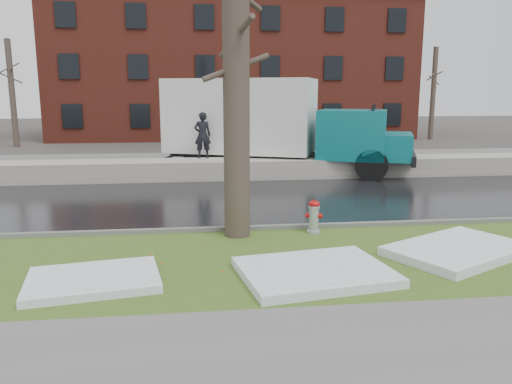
{
  "coord_description": "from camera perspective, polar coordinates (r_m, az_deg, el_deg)",
  "views": [
    {
      "loc": [
        -0.93,
        -10.53,
        3.26
      ],
      "look_at": [
        0.44,
        0.84,
        1.0
      ],
      "focal_mm": 35.0,
      "sensor_mm": 36.0,
      "label": 1
    }
  ],
  "objects": [
    {
      "name": "curb",
      "position": [
        12.0,
        -2.18,
        -4.26
      ],
      "size": [
        60.0,
        0.15,
        0.14
      ],
      "primitive_type": "cube",
      "color": "slate",
      "rests_on": "ground"
    },
    {
      "name": "snow_patch_side",
      "position": [
        11.04,
        22.08,
        -6.15
      ],
      "size": [
        3.32,
        2.9,
        0.18
      ],
      "primitive_type": "cube",
      "rotation": [
        0.0,
        0.0,
        0.49
      ],
      "color": "white",
      "rests_on": "verge"
    },
    {
      "name": "snow_patch_far",
      "position": [
        9.17,
        -18.08,
        -9.51
      ],
      "size": [
        2.44,
        1.96,
        0.14
      ],
      "primitive_type": "cube",
      "rotation": [
        0.0,
        0.0,
        0.17
      ],
      "color": "white",
      "rests_on": "verge"
    },
    {
      "name": "ground",
      "position": [
        11.06,
        -1.74,
        -5.98
      ],
      "size": [
        120.0,
        120.0,
        0.0
      ],
      "primitive_type": "plane",
      "color": "#47423D",
      "rests_on": "ground"
    },
    {
      "name": "sidewalk",
      "position": [
        6.47,
        2.48,
        -18.84
      ],
      "size": [
        60.0,
        3.0,
        0.05
      ],
      "primitive_type": "cube",
      "color": "slate",
      "rests_on": "ground"
    },
    {
      "name": "fire_hydrant",
      "position": [
        11.76,
        6.65,
        -2.62
      ],
      "size": [
        0.4,
        0.38,
        0.81
      ],
      "rotation": [
        0.0,
        0.0,
        -0.38
      ],
      "color": "#AEB1B6",
      "rests_on": "verge"
    },
    {
      "name": "bg_tree_right",
      "position": [
        38.46,
        19.6,
        10.65
      ],
      "size": [
        1.4,
        1.62,
        6.5
      ],
      "color": "brown",
      "rests_on": "ground"
    },
    {
      "name": "tree",
      "position": [
        11.16,
        -2.29,
        13.64
      ],
      "size": [
        1.52,
        1.78,
        7.35
      ],
      "rotation": [
        0.0,
        0.0,
        -0.13
      ],
      "color": "brown",
      "rests_on": "verge"
    },
    {
      "name": "parking_lot",
      "position": [
        23.77,
        -4.57,
        3.29
      ],
      "size": [
        60.0,
        9.0,
        0.03
      ],
      "primitive_type": "cube",
      "color": "slate",
      "rests_on": "ground"
    },
    {
      "name": "brick_building",
      "position": [
        40.67,
        -2.82,
        13.62
      ],
      "size": [
        26.0,
        12.0,
        10.0
      ],
      "primitive_type": "cube",
      "color": "maroon",
      "rests_on": "ground"
    },
    {
      "name": "road",
      "position": [
        15.4,
        -3.25,
        -1.01
      ],
      "size": [
        60.0,
        7.0,
        0.03
      ],
      "primitive_type": "cube",
      "color": "black",
      "rests_on": "ground"
    },
    {
      "name": "verge",
      "position": [
        9.87,
        -1.08,
        -8.0
      ],
      "size": [
        60.0,
        4.5,
        0.04
      ],
      "primitive_type": "cube",
      "color": "#34501A",
      "rests_on": "ground"
    },
    {
      "name": "snow_patch_near",
      "position": [
        9.12,
        6.74,
        -9.05
      ],
      "size": [
        2.89,
        2.39,
        0.16
      ],
      "primitive_type": "cube",
      "rotation": [
        0.0,
        0.0,
        0.16
      ],
      "color": "white",
      "rests_on": "verge"
    },
    {
      "name": "worker",
      "position": [
        19.89,
        -6.13,
        6.48
      ],
      "size": [
        0.69,
        0.47,
        1.81
      ],
      "primitive_type": "imported",
      "rotation": [
        0.0,
        0.0,
        3.21
      ],
      "color": "black",
      "rests_on": "snowbank"
    },
    {
      "name": "snowbank",
      "position": [
        19.46,
        -4.06,
        2.62
      ],
      "size": [
        60.0,
        1.6,
        0.75
      ],
      "primitive_type": "cube",
      "color": "#AAA49B",
      "rests_on": "ground"
    },
    {
      "name": "box_truck",
      "position": [
        20.87,
        1.53,
        7.84
      ],
      "size": [
        11.47,
        6.12,
        3.87
      ],
      "rotation": [
        0.0,
        0.0,
        -0.38
      ],
      "color": "black",
      "rests_on": "ground"
    },
    {
      "name": "bg_tree_left",
      "position": [
        34.36,
        -26.11,
        10.18
      ],
      "size": [
        1.4,
        1.62,
        6.5
      ],
      "color": "brown",
      "rests_on": "ground"
    },
    {
      "name": "bg_tree_center",
      "position": [
        36.88,
        -15.06,
        10.91
      ],
      "size": [
        1.4,
        1.62,
        6.5
      ],
      "color": "brown",
      "rests_on": "ground"
    }
  ]
}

